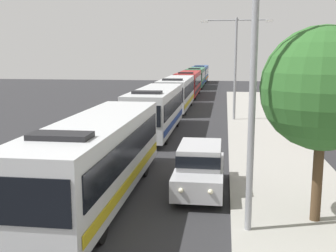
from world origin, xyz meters
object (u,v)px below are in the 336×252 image
at_px(bus_rear, 196,77).
at_px(bus_second_in_line, 156,109).
at_px(streetlamp_near, 254,56).
at_px(roadside_tree, 323,89).
at_px(bus_lead, 98,156).
at_px(bus_fourth_in_line, 188,83).
at_px(bus_middle, 177,92).
at_px(streetlamp_mid, 236,58).
at_px(bus_tail_end, 200,73).
at_px(white_suv, 200,166).

bearing_deg(bus_rear, bus_second_in_line, -90.00).
height_order(streetlamp_near, roadside_tree, streetlamp_near).
height_order(bus_lead, bus_fourth_in_line, same).
height_order(bus_middle, bus_rear, same).
bearing_deg(roadside_tree, streetlamp_mid, 96.08).
xyz_separation_m(bus_tail_end, streetlamp_near, (5.40, -66.56, 3.67)).
bearing_deg(bus_rear, bus_middle, -90.00).
relative_size(bus_second_in_line, bus_middle, 0.94).
xyz_separation_m(bus_lead, white_suv, (3.70, 1.43, -0.66)).
xyz_separation_m(bus_middle, streetlamp_mid, (5.40, -6.27, 3.37)).
relative_size(streetlamp_near, roadside_tree, 1.39).
distance_m(bus_middle, bus_rear, 26.33).
xyz_separation_m(bus_lead, bus_second_in_line, (-0.00, 13.05, -0.00)).
bearing_deg(bus_lead, bus_middle, 90.00).
relative_size(bus_second_in_line, white_suv, 2.27).
bearing_deg(white_suv, bus_rear, 94.20).
relative_size(bus_middle, streetlamp_near, 1.31).
distance_m(bus_rear, bus_tail_end, 12.48).
relative_size(white_suv, roadside_tree, 0.75).
bearing_deg(bus_fourth_in_line, bus_tail_end, 90.00).
xyz_separation_m(bus_lead, bus_middle, (-0.00, 25.41, -0.00)).
bearing_deg(bus_tail_end, white_suv, -86.63).
bearing_deg(bus_second_in_line, streetlamp_near, -70.67).
bearing_deg(bus_lead, bus_tail_end, 90.00).
xyz_separation_m(bus_rear, bus_tail_end, (0.00, 12.48, 0.00)).
bearing_deg(bus_second_in_line, bus_rear, 90.00).
bearing_deg(bus_middle, bus_rear, 90.00).
bearing_deg(bus_second_in_line, bus_lead, -90.00).
xyz_separation_m(bus_second_in_line, bus_middle, (0.00, 12.35, 0.00)).
distance_m(bus_second_in_line, bus_fourth_in_line, 25.29).
bearing_deg(bus_second_in_line, bus_middle, 90.00).
xyz_separation_m(streetlamp_near, streetlamp_mid, (-0.00, 21.47, -0.30)).
distance_m(bus_second_in_line, roadside_tree, 16.45).
relative_size(bus_fourth_in_line, bus_rear, 1.12).
bearing_deg(streetlamp_near, streetlamp_mid, 90.00).
height_order(white_suv, streetlamp_mid, streetlamp_mid).
relative_size(white_suv, streetlamp_near, 0.54).
xyz_separation_m(bus_tail_end, white_suv, (3.70, -62.79, -0.66)).
relative_size(bus_middle, streetlamp_mid, 1.39).
xyz_separation_m(bus_middle, bus_rear, (-0.00, 26.33, -0.00)).
distance_m(streetlamp_mid, roadside_tree, 20.57).
height_order(bus_middle, streetlamp_near, streetlamp_near).
relative_size(streetlamp_near, streetlamp_mid, 1.06).
xyz_separation_m(bus_middle, white_suv, (3.70, -23.98, -0.66)).
xyz_separation_m(bus_second_in_line, roadside_tree, (7.57, -14.36, 2.69)).
height_order(bus_fourth_in_line, streetlamp_near, streetlamp_near).
bearing_deg(bus_rear, bus_lead, -90.00).
height_order(bus_second_in_line, streetlamp_near, streetlamp_near).
distance_m(bus_tail_end, streetlamp_mid, 45.53).
xyz_separation_m(bus_fourth_in_line, bus_tail_end, (-0.00, 25.88, -0.00)).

